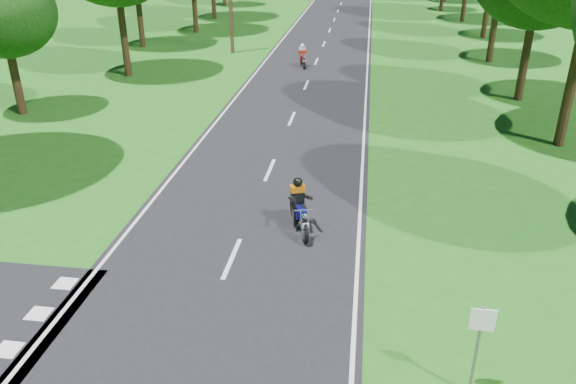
# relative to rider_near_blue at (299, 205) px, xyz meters

# --- Properties ---
(ground) EXTENTS (160.00, 160.00, 0.00)m
(ground) POSITION_rel_rider_near_blue_xyz_m (-1.57, -3.81, -0.80)
(ground) COLOR #1F5E15
(ground) RESTS_ON ground
(main_road) EXTENTS (7.00, 140.00, 0.02)m
(main_road) POSITION_rel_rider_near_blue_xyz_m (-1.57, 46.19, -0.79)
(main_road) COLOR black
(main_road) RESTS_ON ground
(road_markings) EXTENTS (7.40, 140.00, 0.01)m
(road_markings) POSITION_rel_rider_near_blue_xyz_m (-1.70, 44.32, -0.77)
(road_markings) COLOR silver
(road_markings) RESTS_ON main_road
(road_sign) EXTENTS (0.45, 0.07, 2.00)m
(road_sign) POSITION_rel_rider_near_blue_xyz_m (3.93, -5.82, 0.55)
(road_sign) COLOR slate
(road_sign) RESTS_ON ground
(rider_near_blue) EXTENTS (1.20, 1.96, 1.55)m
(rider_near_blue) POSITION_rel_rider_near_blue_xyz_m (0.00, 0.00, 0.00)
(rider_near_blue) COLOR #0C0D8B
(rider_near_blue) RESTS_ON main_road
(rider_far_red) EXTENTS (0.95, 1.75, 1.39)m
(rider_far_red) POSITION_rel_rider_near_blue_xyz_m (-2.28, 20.57, -0.08)
(rider_far_red) COLOR maroon
(rider_far_red) RESTS_ON main_road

